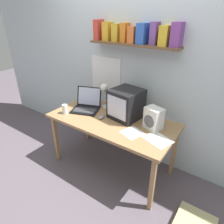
% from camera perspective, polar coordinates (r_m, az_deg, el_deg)
% --- Properties ---
extents(ground_plane, '(12.00, 12.00, 0.00)m').
position_cam_1_polar(ground_plane, '(2.86, 0.00, -14.99)').
color(ground_plane, '#5F545D').
extents(back_wall, '(5.60, 0.24, 2.60)m').
position_cam_1_polar(back_wall, '(2.61, 6.23, 13.45)').
color(back_wall, silver).
rests_on(back_wall, ground_plane).
extents(corner_desk, '(1.55, 0.76, 0.73)m').
position_cam_1_polar(corner_desk, '(2.47, 0.00, -3.34)').
color(corner_desk, '#A0784D').
rests_on(corner_desk, ground_plane).
extents(crt_monitor, '(0.39, 0.40, 0.36)m').
position_cam_1_polar(crt_monitor, '(2.41, 4.07, 2.34)').
color(crt_monitor, black).
rests_on(crt_monitor, corner_desk).
extents(laptop, '(0.43, 0.43, 0.27)m').
position_cam_1_polar(laptop, '(2.69, -7.18, 2.28)').
color(laptop, black).
rests_on(laptop, corner_desk).
extents(desk_lamp, '(0.15, 0.19, 0.35)m').
position_cam_1_polar(desk_lamp, '(2.63, -1.97, 5.68)').
color(desk_lamp, silver).
rests_on(desk_lamp, corner_desk).
extents(juice_glass, '(0.07, 0.07, 0.12)m').
position_cam_1_polar(juice_glass, '(2.62, -13.27, 0.69)').
color(juice_glass, white).
rests_on(juice_glass, corner_desk).
extents(space_heater, '(0.22, 0.19, 0.25)m').
position_cam_1_polar(space_heater, '(2.24, 11.77, -1.86)').
color(space_heater, silver).
rests_on(space_heater, corner_desk).
extents(computer_mouse, '(0.07, 0.11, 0.03)m').
position_cam_1_polar(computer_mouse, '(2.46, -2.99, -1.39)').
color(computer_mouse, gray).
rests_on(computer_mouse, corner_desk).
extents(loose_paper_near_monitor, '(0.26, 0.27, 0.00)m').
position_cam_1_polar(loose_paper_near_monitor, '(2.18, 5.77, -5.91)').
color(loose_paper_near_monitor, white).
rests_on(loose_paper_near_monitor, corner_desk).
extents(loose_paper_near_laptop, '(0.32, 0.29, 0.00)m').
position_cam_1_polar(loose_paper_near_laptop, '(2.12, 12.98, -7.71)').
color(loose_paper_near_laptop, silver).
rests_on(loose_paper_near_laptop, corner_desk).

